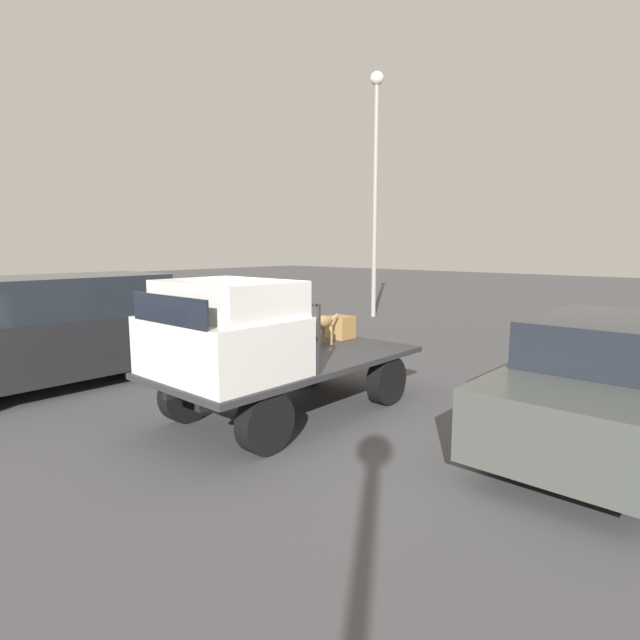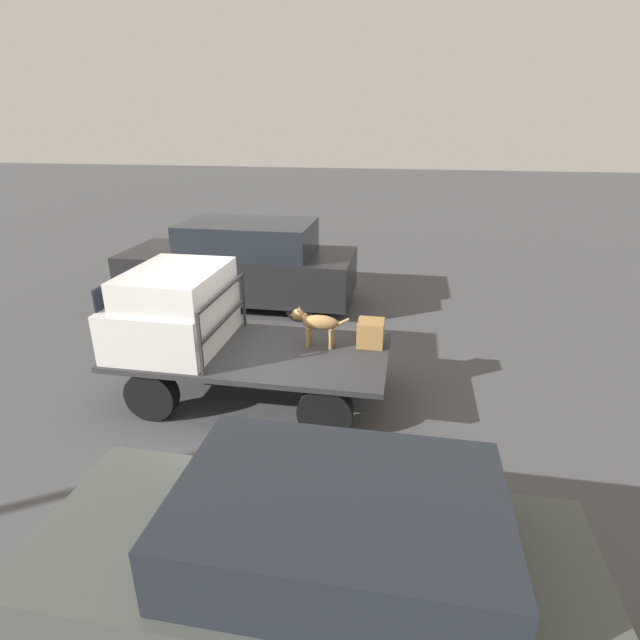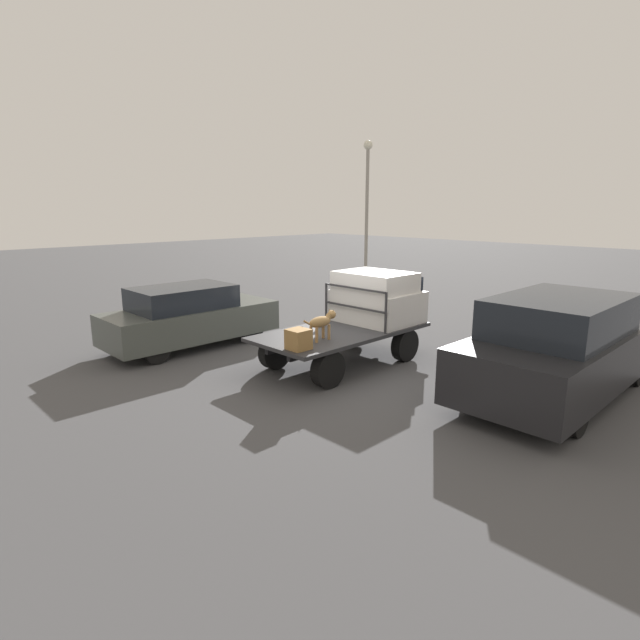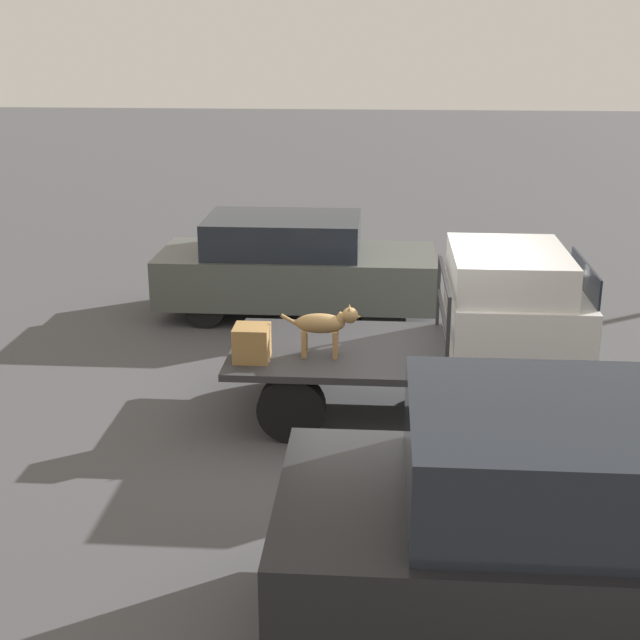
{
  "view_description": "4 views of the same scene",
  "coord_description": "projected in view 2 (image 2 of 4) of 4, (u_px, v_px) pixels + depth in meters",
  "views": [
    {
      "loc": [
        5.01,
        5.03,
        2.42
      ],
      "look_at": [
        -0.98,
        -0.31,
        1.23
      ],
      "focal_mm": 28.0,
      "sensor_mm": 36.0,
      "label": 1
    },
    {
      "loc": [
        -2.21,
        6.48,
        4.0
      ],
      "look_at": [
        -0.98,
        -0.31,
        1.23
      ],
      "focal_mm": 28.0,
      "sensor_mm": 36.0,
      "label": 2
    },
    {
      "loc": [
        -7.84,
        -7.36,
        3.48
      ],
      "look_at": [
        -0.98,
        -0.31,
        1.23
      ],
      "focal_mm": 28.0,
      "sensor_mm": 36.0,
      "label": 3
    },
    {
      "loc": [
        -0.29,
        -9.74,
        4.37
      ],
      "look_at": [
        -0.98,
        -0.31,
        1.23
      ],
      "focal_mm": 50.0,
      "sensor_mm": 36.0,
      "label": 4
    }
  ],
  "objects": [
    {
      "name": "flatbed_truck",
      "position": [
        253.0,
        362.0,
        7.55
      ],
      "size": [
        4.04,
        1.96,
        0.81
      ],
      "color": "black",
      "rests_on": "ground"
    },
    {
      "name": "parked_sedan",
      "position": [
        317.0,
        568.0,
        3.84
      ],
      "size": [
        4.29,
        1.73,
        1.57
      ],
      "rotation": [
        0.0,
        0.0,
        -0.06
      ],
      "color": "black",
      "rests_on": "ground"
    },
    {
      "name": "cargo_crate",
      "position": [
        371.0,
        333.0,
        7.56
      ],
      "size": [
        0.39,
        0.39,
        0.39
      ],
      "color": "olive",
      "rests_on": "flatbed_truck"
    },
    {
      "name": "dog",
      "position": [
        316.0,
        322.0,
        7.46
      ],
      "size": [
        0.91,
        0.23,
        0.62
      ],
      "rotation": [
        0.0,
        0.0,
        0.25
      ],
      "color": "#9E7547",
      "rests_on": "flatbed_truck"
    },
    {
      "name": "ground_plane",
      "position": [
        255.0,
        396.0,
        7.77
      ],
      "size": [
        80.0,
        80.0,
        0.0
      ],
      "primitive_type": "plane",
      "color": "#474749"
    },
    {
      "name": "truck_headboard",
      "position": [
        224.0,
        311.0,
        7.32
      ],
      "size": [
        0.04,
        1.84,
        0.9
      ],
      "color": "#2D2D30",
      "rests_on": "flatbed_truck"
    },
    {
      "name": "truck_cab",
      "position": [
        174.0,
        309.0,
        7.46
      ],
      "size": [
        1.5,
        1.84,
        1.19
      ],
      "color": "silver",
      "rests_on": "flatbed_truck"
    },
    {
      "name": "parked_pickup_far",
      "position": [
        242.0,
        264.0,
        11.43
      ],
      "size": [
        5.24,
        2.05,
        1.91
      ],
      "rotation": [
        0.0,
        0.0,
        -0.07
      ],
      "color": "black",
      "rests_on": "ground"
    }
  ]
}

